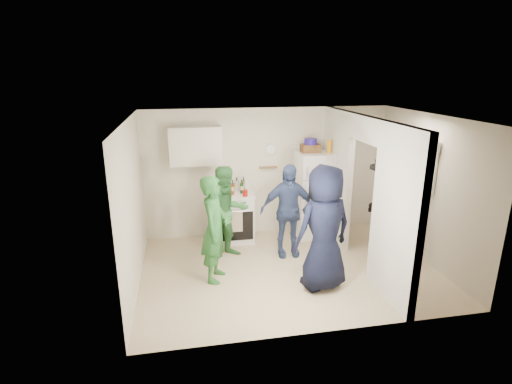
{
  "coord_description": "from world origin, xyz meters",
  "views": [
    {
      "loc": [
        -1.63,
        -5.78,
        3.17
      ],
      "look_at": [
        -0.48,
        0.4,
        1.25
      ],
      "focal_mm": 28.0,
      "sensor_mm": 36.0,
      "label": 1
    }
  ],
  "objects_px": {
    "fridge": "(314,195)",
    "person_navy": "(324,228)",
    "person_nook": "(385,205)",
    "person_green_center": "(227,213)",
    "person_denim": "(287,211)",
    "wicker_basket": "(310,148)",
    "stove": "(233,217)",
    "blue_bowl": "(311,141)",
    "yellow_cup_stack_top": "(329,146)",
    "person_green_left": "(215,229)"
  },
  "relations": [
    {
      "from": "yellow_cup_stack_top",
      "to": "person_denim",
      "type": "distance_m",
      "value": 1.53
    },
    {
      "from": "blue_bowl",
      "to": "person_denim",
      "type": "xyz_separation_m",
      "value": [
        -0.65,
        -0.83,
        -1.05
      ]
    },
    {
      "from": "fridge",
      "to": "person_green_left",
      "type": "height_order",
      "value": "person_green_left"
    },
    {
      "from": "blue_bowl",
      "to": "person_denim",
      "type": "height_order",
      "value": "blue_bowl"
    },
    {
      "from": "person_navy",
      "to": "person_denim",
      "type": "bearing_deg",
      "value": -94.53
    },
    {
      "from": "blue_bowl",
      "to": "person_denim",
      "type": "distance_m",
      "value": 1.49
    },
    {
      "from": "person_green_left",
      "to": "person_green_center",
      "type": "distance_m",
      "value": 0.8
    },
    {
      "from": "person_green_center",
      "to": "fridge",
      "type": "bearing_deg",
      "value": 1.79
    },
    {
      "from": "wicker_basket",
      "to": "person_nook",
      "type": "distance_m",
      "value": 1.73
    },
    {
      "from": "fridge",
      "to": "person_green_left",
      "type": "relative_size",
      "value": 1.0
    },
    {
      "from": "yellow_cup_stack_top",
      "to": "person_navy",
      "type": "relative_size",
      "value": 0.13
    },
    {
      "from": "fridge",
      "to": "blue_bowl",
      "type": "distance_m",
      "value": 1.05
    },
    {
      "from": "blue_bowl",
      "to": "person_green_center",
      "type": "relative_size",
      "value": 0.15
    },
    {
      "from": "fridge",
      "to": "person_navy",
      "type": "distance_m",
      "value": 2.02
    },
    {
      "from": "fridge",
      "to": "yellow_cup_stack_top",
      "type": "xyz_separation_m",
      "value": [
        0.22,
        -0.1,
        0.96
      ]
    },
    {
      "from": "wicker_basket",
      "to": "person_green_center",
      "type": "height_order",
      "value": "wicker_basket"
    },
    {
      "from": "person_green_center",
      "to": "person_denim",
      "type": "bearing_deg",
      "value": -24.32
    },
    {
      "from": "blue_bowl",
      "to": "person_green_left",
      "type": "bearing_deg",
      "value": -143.2
    },
    {
      "from": "wicker_basket",
      "to": "person_green_center",
      "type": "bearing_deg",
      "value": -156.67
    },
    {
      "from": "wicker_basket",
      "to": "yellow_cup_stack_top",
      "type": "height_order",
      "value": "yellow_cup_stack_top"
    },
    {
      "from": "person_green_left",
      "to": "person_nook",
      "type": "distance_m",
      "value": 3.06
    },
    {
      "from": "fridge",
      "to": "wicker_basket",
      "type": "relative_size",
      "value": 4.8
    },
    {
      "from": "stove",
      "to": "blue_bowl",
      "type": "xyz_separation_m",
      "value": [
        1.51,
        0.02,
        1.41
      ]
    },
    {
      "from": "stove",
      "to": "fridge",
      "type": "bearing_deg",
      "value": -1.07
    },
    {
      "from": "person_denim",
      "to": "person_nook",
      "type": "xyz_separation_m",
      "value": [
        1.7,
        -0.24,
        0.08
      ]
    },
    {
      "from": "person_green_left",
      "to": "person_nook",
      "type": "relative_size",
      "value": 0.93
    },
    {
      "from": "person_denim",
      "to": "person_nook",
      "type": "height_order",
      "value": "person_nook"
    },
    {
      "from": "person_green_left",
      "to": "person_navy",
      "type": "distance_m",
      "value": 1.66
    },
    {
      "from": "wicker_basket",
      "to": "person_navy",
      "type": "distance_m",
      "value": 2.2
    },
    {
      "from": "wicker_basket",
      "to": "yellow_cup_stack_top",
      "type": "distance_m",
      "value": 0.36
    },
    {
      "from": "person_navy",
      "to": "person_nook",
      "type": "xyz_separation_m",
      "value": [
        1.47,
        0.94,
        -0.05
      ]
    },
    {
      "from": "person_green_center",
      "to": "person_denim",
      "type": "distance_m",
      "value": 1.05
    },
    {
      "from": "person_nook",
      "to": "person_green_center",
      "type": "bearing_deg",
      "value": -91.36
    },
    {
      "from": "person_denim",
      "to": "person_navy",
      "type": "height_order",
      "value": "person_navy"
    },
    {
      "from": "blue_bowl",
      "to": "person_denim",
      "type": "bearing_deg",
      "value": -127.95
    },
    {
      "from": "stove",
      "to": "blue_bowl",
      "type": "bearing_deg",
      "value": 0.76
    },
    {
      "from": "wicker_basket",
      "to": "yellow_cup_stack_top",
      "type": "bearing_deg",
      "value": -25.11
    },
    {
      "from": "fridge",
      "to": "person_nook",
      "type": "xyz_separation_m",
      "value": [
        0.96,
        -1.02,
        0.07
      ]
    },
    {
      "from": "wicker_basket",
      "to": "person_denim",
      "type": "relative_size",
      "value": 0.21
    },
    {
      "from": "stove",
      "to": "person_denim",
      "type": "height_order",
      "value": "person_denim"
    },
    {
      "from": "person_green_center",
      "to": "person_navy",
      "type": "xyz_separation_m",
      "value": [
        1.28,
        -1.28,
        0.13
      ]
    },
    {
      "from": "person_green_center",
      "to": "person_nook",
      "type": "relative_size",
      "value": 0.91
    },
    {
      "from": "person_denim",
      "to": "person_green_center",
      "type": "bearing_deg",
      "value": 175.21
    },
    {
      "from": "fridge",
      "to": "person_navy",
      "type": "xyz_separation_m",
      "value": [
        -0.51,
        -1.96,
        0.11
      ]
    },
    {
      "from": "stove",
      "to": "yellow_cup_stack_top",
      "type": "bearing_deg",
      "value": -4.06
    },
    {
      "from": "fridge",
      "to": "blue_bowl",
      "type": "xyz_separation_m",
      "value": [
        -0.1,
        0.05,
        1.04
      ]
    },
    {
      "from": "person_nook",
      "to": "person_green_left",
      "type": "bearing_deg",
      "value": -76.69
    },
    {
      "from": "person_denim",
      "to": "fridge",
      "type": "bearing_deg",
      "value": 46.75
    },
    {
      "from": "fridge",
      "to": "person_navy",
      "type": "bearing_deg",
      "value": -104.58
    },
    {
      "from": "person_green_center",
      "to": "yellow_cup_stack_top",
      "type": "bearing_deg",
      "value": -2.91
    }
  ]
}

